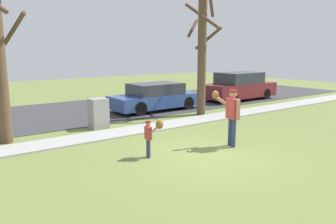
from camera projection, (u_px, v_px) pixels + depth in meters
name	position (u px, v px, depth m)	size (l,w,h in m)	color
ground_plane	(141.00, 131.00, 12.22)	(48.00, 48.00, 0.00)	olive
sidewalk_strip	(139.00, 129.00, 12.29)	(36.00, 1.20, 0.06)	#A3A39E
road_surface	(86.00, 111.00, 16.26)	(36.00, 6.80, 0.02)	#38383A
person_adult	(231.00, 112.00, 10.03)	(0.68, 0.76, 1.76)	navy
person_child	(151.00, 133.00, 9.05)	(0.45, 0.48, 1.07)	navy
baseball	(190.00, 151.00, 9.65)	(0.07, 0.07, 0.07)	white
utility_cabinet	(99.00, 113.00, 12.54)	(0.64, 0.55, 1.14)	gray
street_tree_near	(202.00, 52.00, 14.82)	(1.85, 1.88, 5.34)	brown
parked_wagon_blue	(156.00, 97.00, 16.27)	(4.50, 1.80, 1.33)	#2D478C
parked_suv_maroon	(239.00, 87.00, 19.72)	(4.70, 1.90, 1.63)	maroon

